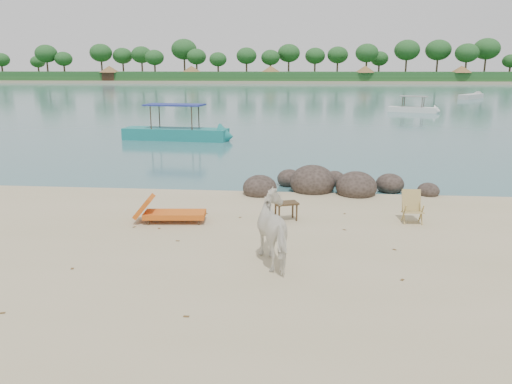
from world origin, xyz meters
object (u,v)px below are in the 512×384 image
lounge_chair (175,212)px  deck_chair (413,209)px  cow (278,231)px  boat_near (175,110)px  side_table (286,212)px  boulders (326,185)px

lounge_chair → deck_chair: size_ratio=2.39×
cow → boat_near: size_ratio=0.25×
side_table → boat_near: size_ratio=0.09×
boat_near → cow: bearing=-64.0°
cow → deck_chair: cow is taller
boulders → lounge_chair: size_ratio=3.15×
side_table → lounge_chair: (-2.91, -0.42, 0.05)m
deck_chair → boat_near: (-10.24, 15.38, 1.23)m
side_table → lounge_chair: size_ratio=0.30×
boulders → boat_near: (-8.13, 11.99, 1.43)m
deck_chair → side_table: bearing=179.2°
boulders → side_table: (-1.19, -3.47, 0.03)m
boulders → side_table: bearing=-109.0°
lounge_chair → deck_chair: deck_chair is taller
boulders → lounge_chair: bearing=-136.6°
cow → lounge_chair: 3.87m
deck_chair → boat_near: 18.52m
boat_near → side_table: bearing=-60.3°
side_table → deck_chair: size_ratio=0.73×
lounge_chair → deck_chair: 6.24m
cow → side_table: (0.06, 3.00, -0.48)m
side_table → boat_near: boat_near is taller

